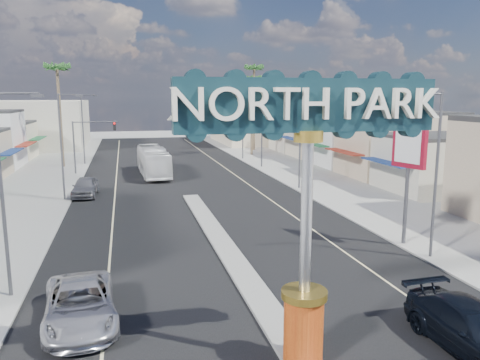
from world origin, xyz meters
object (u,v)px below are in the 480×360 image
traffic_signal_right (248,133)px  streetlight_l_far (84,125)px  traffic_signal_left (90,136)px  city_bus (153,161)px  palm_left_far (57,73)px  suv_left (80,304)px  suv_right (475,330)px  palm_right_mid (252,83)px  streetlight_r_far (242,123)px  car_parked_left (85,187)px  streetlight_r_mid (298,136)px  streetlight_l_mid (63,141)px  palm_right_far (254,73)px  bank_pylon_sign (409,151)px  gateway_sign (307,190)px  streetlight_l_near (5,185)px  streetlight_r_near (434,167)px

traffic_signal_right → streetlight_l_far: bearing=157.8°
traffic_signal_left → city_bus: size_ratio=0.53×
palm_left_far → suv_left: palm_left_far is taller
suv_right → palm_right_mid: bearing=81.3°
suv_left → streetlight_r_far: bearing=63.3°
suv_left → car_parked_left: (-1.62, 24.75, 0.05)m
streetlight_r_mid → streetlight_l_mid: bearing=180.0°
palm_right_far → suv_left: palm_right_far is taller
streetlight_r_mid → bank_pylon_sign: size_ratio=1.23×
gateway_sign → streetlight_r_far: size_ratio=1.02×
streetlight_l_near → streetlight_r_mid: same height
palm_right_mid → suv_left: (-20.38, -49.25, -9.80)m
streetlight_l_near → city_bus: 32.60m
suv_right → city_bus: bearing=100.5°
streetlight_r_mid → car_parked_left: size_ratio=1.80×
streetlight_r_near → streetlight_r_mid: same height
traffic_signal_left → palm_left_far: size_ratio=0.46×
suv_right → car_parked_left: bearing=115.0°
streetlight_l_mid → streetlight_r_mid: bearing=0.0°
bank_pylon_sign → streetlight_r_far: bearing=74.4°
streetlight_l_near → suv_left: streetlight_l_near is taller
traffic_signal_left → streetlight_l_far: streetlight_l_far is taller
traffic_signal_left → streetlight_r_near: size_ratio=0.67×
streetlight_r_near → palm_right_far: palm_right_far is taller
traffic_signal_left → city_bus: (6.75, -2.58, -2.68)m
traffic_signal_right → palm_right_mid: palm_right_mid is taller
gateway_sign → car_parked_left: 31.28m
palm_right_far → suv_left: 60.73m
streetlight_l_far → palm_right_mid: bearing=9.7°
streetlight_r_mid → streetlight_r_far: bearing=90.0°
traffic_signal_left → streetlight_l_near: size_ratio=0.67×
streetlight_l_far → suv_right: size_ratio=1.55×
palm_right_far → car_parked_left: (-24.00, -30.50, -11.53)m
traffic_signal_left → streetlight_l_mid: (-1.25, -13.99, 0.79)m
gateway_sign → suv_right: (6.01, -0.72, -5.09)m
streetlight_l_near → streetlight_r_near: 20.87m
gateway_sign → streetlight_r_mid: size_ratio=1.02×
palm_right_mid → city_bus: palm_right_mid is taller
streetlight_r_mid → streetlight_r_far: same height
traffic_signal_left → traffic_signal_right: same height
streetlight_r_mid → palm_right_mid: bearing=84.4°
streetlight_r_near → city_bus: 34.12m
streetlight_r_near → palm_left_far: 46.80m
traffic_signal_right → streetlight_l_mid: bearing=-144.5°
streetlight_l_far → car_parked_left: (1.43, -20.50, -4.21)m
streetlight_l_mid → streetlight_r_far: (20.87, 22.00, 0.00)m
streetlight_r_near → streetlight_r_mid: bearing=90.0°
traffic_signal_left → palm_left_far: bearing=122.4°
car_parked_left → gateway_sign: bearing=-69.1°
gateway_sign → streetlight_r_near: 13.19m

